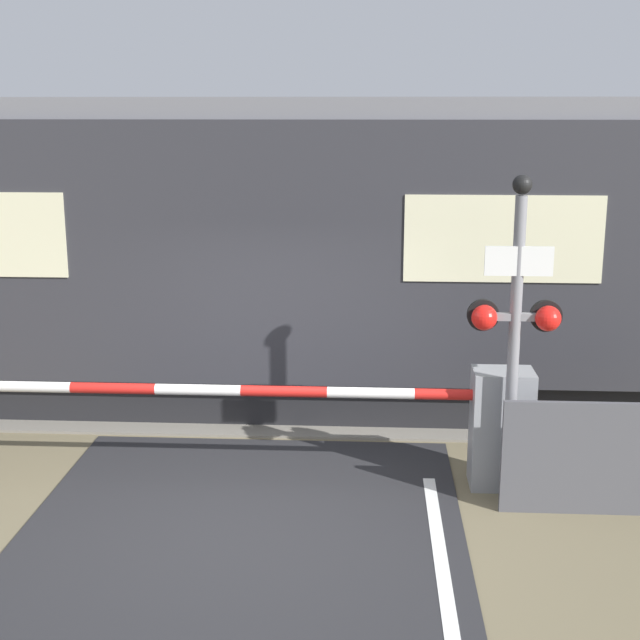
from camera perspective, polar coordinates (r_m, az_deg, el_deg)
The scene contains 6 objects.
ground_plane at distance 8.52m, azimuth -4.77°, elevation -12.63°, with size 80.00×80.00×0.00m, color #6B6047.
track_bed at distance 11.91m, azimuth -2.29°, elevation -4.70°, with size 36.00×3.20×0.13m.
train at distance 11.49m, azimuth 10.56°, elevation 4.39°, with size 21.76×2.93×3.85m.
crossing_barrier at distance 9.07m, azimuth 7.89°, elevation -6.41°, with size 6.51×0.44×1.21m.
signal_post at distance 8.50m, azimuth 12.39°, elevation -0.07°, with size 0.89×0.26×3.15m.
roadside_fence at distance 8.87m, azimuth 19.52°, elevation -8.42°, with size 2.47×0.06×1.10m.
Camera 1 is at (1.14, -7.57, 3.74)m, focal length 50.00 mm.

